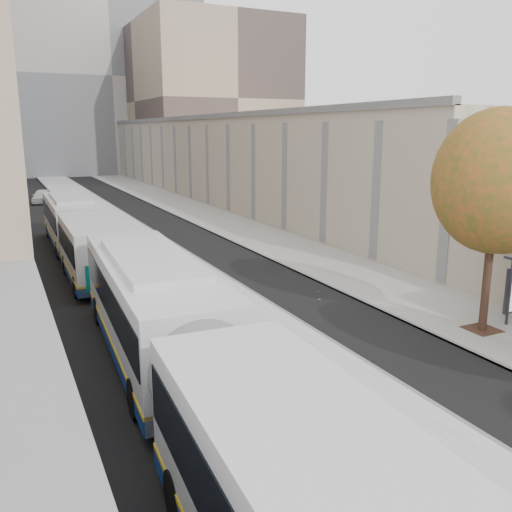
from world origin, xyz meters
TOP-DOWN VIEW (x-y plane):
  - bus_platform at (-3.88, 35.00)m, footprint 4.25×150.00m
  - sidewalk at (4.12, 35.00)m, footprint 4.75×150.00m
  - building_tan at (15.50, 64.00)m, footprint 18.00×92.00m
  - building_far_block at (6.00, 96.00)m, footprint 30.00×18.00m
  - tree_c at (3.60, 13.00)m, footprint 4.20×4.20m
  - bus_near at (-7.57, 11.74)m, footprint 3.55×18.49m
  - bus_far at (-7.48, 30.55)m, footprint 2.74×17.28m
  - distant_car at (-7.46, 56.61)m, footprint 2.49×4.22m

SIDE VIEW (x-z plane):
  - sidewalk at x=4.12m, z-range 0.00..0.08m
  - bus_platform at x=-3.88m, z-range 0.00..0.15m
  - distant_car at x=-7.46m, z-range 0.00..1.35m
  - bus_far at x=-7.48m, z-range 0.13..3.01m
  - bus_near at x=-7.57m, z-range 0.14..3.21m
  - building_tan at x=15.50m, z-range 0.00..8.00m
  - tree_c at x=3.60m, z-range 1.61..8.89m
  - building_far_block at x=6.00m, z-range 0.00..30.00m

